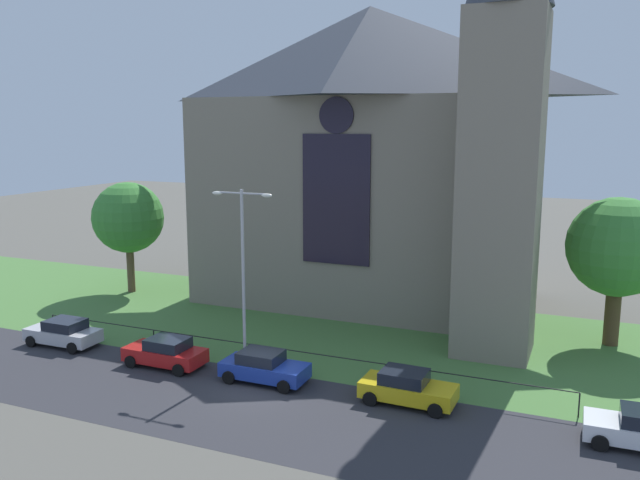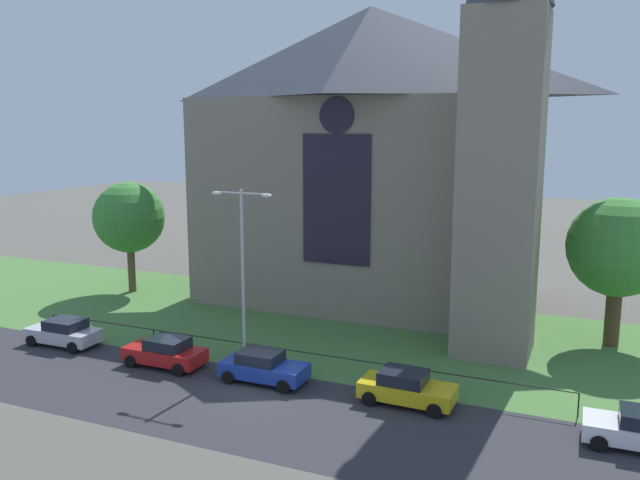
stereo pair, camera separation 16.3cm
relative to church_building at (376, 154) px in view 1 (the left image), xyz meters
The scene contains 12 objects.
ground 12.30m from the church_building, 91.72° to the right, with size 160.00×160.00×0.00m, color #56544C.
road_asphalt 21.39m from the church_building, 90.62° to the right, with size 120.00×8.00×0.01m, color #2D2D33.
grass_verge 13.50m from the church_building, 91.33° to the right, with size 120.00×20.00×0.01m, color #477538.
church_building is the anchor object (origin of this frame).
iron_railing 17.04m from the church_building, 93.10° to the right, with size 29.28×0.07×1.13m.
tree_left_far 18.62m from the church_building, 165.43° to the right, with size 5.16×5.16×8.15m.
tree_right_far 16.29m from the church_building, 13.04° to the right, with size 5.52×5.52×8.38m.
streetlamp_near 15.23m from the church_building, 99.02° to the right, with size 3.37×0.26×9.12m.
parked_car_silver 22.59m from the church_building, 129.90° to the right, with size 4.22×2.07×1.51m.
parked_car_red 19.65m from the church_building, 110.14° to the right, with size 4.21×2.04×1.51m.
parked_car_blue 18.61m from the church_building, 91.14° to the right, with size 4.21×2.03×1.51m.
parked_car_yellow 19.58m from the church_building, 66.81° to the right, with size 4.25×2.12×1.51m.
Camera 1 is at (14.07, -25.77, 12.32)m, focal length 36.73 mm.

